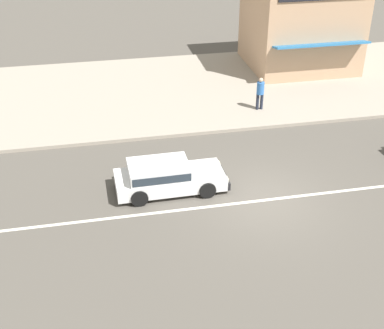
{
  "coord_description": "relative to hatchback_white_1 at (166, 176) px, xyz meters",
  "views": [
    {
      "loc": [
        -5.57,
        -14.68,
        10.53
      ],
      "look_at": [
        -2.25,
        1.6,
        0.8
      ],
      "focal_mm": 50.0,
      "sensor_mm": 36.0,
      "label": 1
    }
  ],
  "objects": [
    {
      "name": "ground_plane",
      "position": [
        3.25,
        -1.35,
        -0.59
      ],
      "size": [
        160.0,
        160.0,
        0.0
      ],
      "primitive_type": "plane",
      "color": "#544F47"
    },
    {
      "name": "shopfront_mid_block",
      "position": [
        9.25,
        11.12,
        2.03
      ],
      "size": [
        5.59,
        5.91,
        4.93
      ],
      "color": "tan",
      "rests_on": "kerb_strip"
    },
    {
      "name": "lane_centre_stripe",
      "position": [
        3.25,
        -1.35,
        -0.59
      ],
      "size": [
        50.4,
        0.14,
        0.01
      ],
      "primitive_type": "cube",
      "color": "silver",
      "rests_on": "ground"
    },
    {
      "name": "pedestrian_near_clock",
      "position": [
        5.32,
        5.73,
        0.45
      ],
      "size": [
        0.34,
        0.34,
        1.54
      ],
      "color": "#232838",
      "rests_on": "kerb_strip"
    },
    {
      "name": "kerb_strip",
      "position": [
        3.25,
        8.96,
        -0.51
      ],
      "size": [
        68.0,
        10.0,
        0.15
      ],
      "primitive_type": "cube",
      "color": "#9E9384",
      "rests_on": "ground"
    },
    {
      "name": "hatchback_white_1",
      "position": [
        0.0,
        0.0,
        0.0
      ],
      "size": [
        4.0,
        1.79,
        1.1
      ],
      "color": "white",
      "rests_on": "ground"
    }
  ]
}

